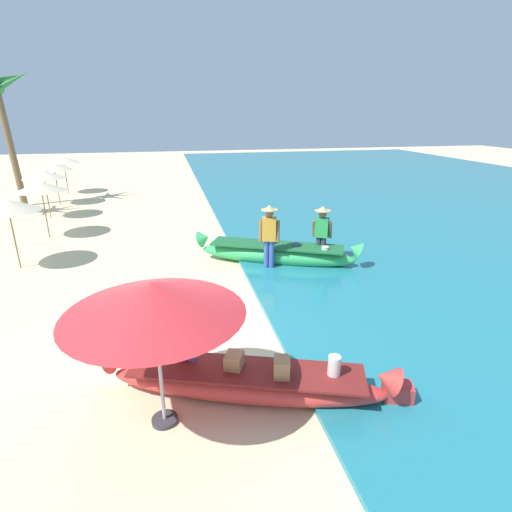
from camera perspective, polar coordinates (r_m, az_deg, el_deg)
name	(u,v)px	position (r m, az deg, el deg)	size (l,w,h in m)	color
ground_plane	(180,356)	(7.44, -10.76, -13.72)	(80.00, 80.00, 0.00)	beige
sea	(499,211)	(20.24, 31.18, 5.46)	(24.00, 56.00, 0.10)	teal
boat_red_foreground	(247,381)	(6.27, -1.25, -17.36)	(4.31, 2.06, 0.78)	red
boat_green_midground	(276,253)	(11.30, 2.92, 0.37)	(4.43, 2.61, 0.88)	#38B760
person_vendor_hatted	(269,234)	(10.58, 1.88, 3.20)	(0.59, 0.44, 1.81)	#3D5BA8
person_tourist_customer	(186,328)	(6.20, -9.92, -10.04)	(0.58, 0.44, 1.78)	#3D5BA8
person_vendor_assistant	(322,231)	(11.22, 9.30, 3.48)	(0.57, 0.46, 1.67)	#333842
patio_umbrella_large	(153,299)	(5.14, -14.36, -5.88)	(2.30, 2.30, 2.11)	#B7B7BC
parasol_row_0	(8,206)	(12.46, -31.77, 6.10)	(1.60, 1.60, 1.91)	#8E6B47
parasol_row_1	(41,186)	(15.21, -28.24, 8.69)	(1.60, 1.60, 1.91)	#8E6B47
parasol_row_2	(43,174)	(18.16, -27.91, 10.18)	(1.60, 1.60, 1.91)	#8E6B47
parasol_row_3	(54,166)	(20.71, -26.73, 11.28)	(1.60, 1.60, 1.91)	#8E6B47
parasol_row_4	(63,160)	(23.52, -25.66, 12.22)	(1.60, 1.60, 1.91)	#8E6B47
cooler_box	(397,394)	(6.54, 19.40, -18.00)	(0.41, 0.29, 0.35)	#C63838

